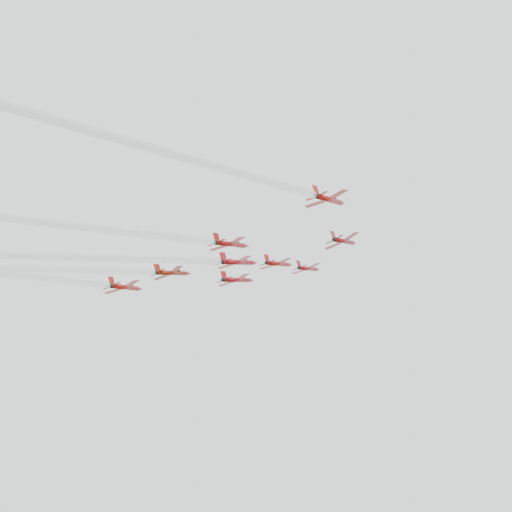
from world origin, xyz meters
The scene contains 8 objects.
jet_lead centered at (-1.11, 28.60, 179.38)m, with size 9.26×12.31×6.32m.
jet_row2_left centered at (-13.88, 12.94, 172.33)m, with size 10.23×13.60×6.98m.
jet_row2_center centered at (-0.59, 12.60, 172.17)m, with size 9.55×12.69×6.52m.
jet_row2_right centered at (17.15, 15.05, 173.28)m, with size 9.71×12.91×6.63m.
jet_center centered at (-2.71, -45.81, 145.80)m, with size 10.09×100.15×46.07m.
jet_rear_left centered at (-12.81, -51.35, 143.30)m, with size 8.78×87.08×40.06m.
jet_rear_right centered at (5.86, -55.10, 141.61)m, with size 9.06×89.92×41.36m.
jet_rear_farright centered at (30.44, -57.40, 140.57)m, with size 9.21×91.37×42.03m.
Camera 1 is at (73.75, -101.16, 82.34)m, focal length 45.00 mm.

